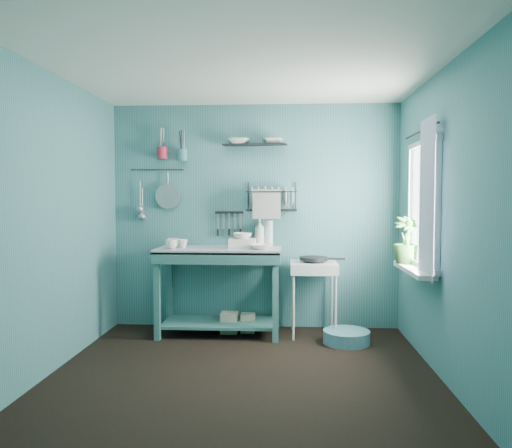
# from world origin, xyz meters

# --- Properties ---
(floor) EXTENTS (3.20, 3.20, 0.00)m
(floor) POSITION_xyz_m (0.00, 0.00, 0.00)
(floor) COLOR black
(floor) RESTS_ON ground
(ceiling) EXTENTS (3.20, 3.20, 0.00)m
(ceiling) POSITION_xyz_m (0.00, 0.00, 2.50)
(ceiling) COLOR silver
(ceiling) RESTS_ON ground
(wall_back) EXTENTS (3.20, 0.00, 3.20)m
(wall_back) POSITION_xyz_m (0.00, 1.50, 1.25)
(wall_back) COLOR #376F71
(wall_back) RESTS_ON ground
(wall_front) EXTENTS (3.20, 0.00, 3.20)m
(wall_front) POSITION_xyz_m (0.00, -1.50, 1.25)
(wall_front) COLOR #376F71
(wall_front) RESTS_ON ground
(wall_left) EXTENTS (0.00, 3.00, 3.00)m
(wall_left) POSITION_xyz_m (-1.60, 0.00, 1.25)
(wall_left) COLOR #376F71
(wall_left) RESTS_ON ground
(wall_right) EXTENTS (0.00, 3.00, 3.00)m
(wall_right) POSITION_xyz_m (1.60, 0.00, 1.25)
(wall_right) COLOR #376F71
(wall_right) RESTS_ON ground
(work_counter) EXTENTS (1.37, 0.79, 0.93)m
(work_counter) POSITION_xyz_m (-0.36, 1.17, 0.46)
(work_counter) COLOR #306561
(work_counter) RESTS_ON floor
(mug_left) EXTENTS (0.12, 0.12, 0.10)m
(mug_left) POSITION_xyz_m (-0.84, 1.01, 0.98)
(mug_left) COLOR silver
(mug_left) RESTS_ON work_counter
(mug_mid) EXTENTS (0.14, 0.14, 0.09)m
(mug_mid) POSITION_xyz_m (-0.74, 1.11, 0.98)
(mug_mid) COLOR silver
(mug_mid) RESTS_ON work_counter
(mug_right) EXTENTS (0.17, 0.17, 0.10)m
(mug_right) POSITION_xyz_m (-0.86, 1.17, 0.98)
(mug_right) COLOR silver
(mug_right) RESTS_ON work_counter
(wash_tub) EXTENTS (0.28, 0.22, 0.10)m
(wash_tub) POSITION_xyz_m (-0.11, 1.15, 0.98)
(wash_tub) COLOR silver
(wash_tub) RESTS_ON work_counter
(tub_bowl) EXTENTS (0.20, 0.19, 0.06)m
(tub_bowl) POSITION_xyz_m (-0.11, 1.15, 1.06)
(tub_bowl) COLOR silver
(tub_bowl) RESTS_ON wash_tub
(soap_bottle) EXTENTS (0.12, 0.12, 0.30)m
(soap_bottle) POSITION_xyz_m (0.06, 1.37, 1.08)
(soap_bottle) COLOR silver
(soap_bottle) RESTS_ON work_counter
(water_bottle) EXTENTS (0.09, 0.09, 0.28)m
(water_bottle) POSITION_xyz_m (0.16, 1.39, 1.07)
(water_bottle) COLOR silver
(water_bottle) RESTS_ON work_counter
(counter_bowl) EXTENTS (0.22, 0.22, 0.05)m
(counter_bowl) POSITION_xyz_m (0.09, 1.02, 0.96)
(counter_bowl) COLOR silver
(counter_bowl) RESTS_ON work_counter
(hotplate_stand) EXTENTS (0.57, 0.57, 0.78)m
(hotplate_stand) POSITION_xyz_m (0.64, 1.18, 0.39)
(hotplate_stand) COLOR silver
(hotplate_stand) RESTS_ON floor
(frying_pan) EXTENTS (0.30, 0.30, 0.03)m
(frying_pan) POSITION_xyz_m (0.64, 1.18, 0.82)
(frying_pan) COLOR black
(frying_pan) RESTS_ON hotplate_stand
(knife_strip) EXTENTS (0.32, 0.04, 0.03)m
(knife_strip) POSITION_xyz_m (-0.29, 1.47, 1.29)
(knife_strip) COLOR black
(knife_strip) RESTS_ON wall_back
(dish_rack) EXTENTS (0.57, 0.28, 0.32)m
(dish_rack) POSITION_xyz_m (0.19, 1.37, 1.48)
(dish_rack) COLOR black
(dish_rack) RESTS_ON wall_back
(upper_shelf) EXTENTS (0.72, 0.26, 0.01)m
(upper_shelf) POSITION_xyz_m (0.00, 1.40, 2.04)
(upper_shelf) COLOR black
(upper_shelf) RESTS_ON wall_back
(shelf_bowl_left) EXTENTS (0.27, 0.27, 0.06)m
(shelf_bowl_left) POSITION_xyz_m (-0.18, 1.40, 2.07)
(shelf_bowl_left) COLOR silver
(shelf_bowl_left) RESTS_ON upper_shelf
(shelf_bowl_right) EXTENTS (0.24, 0.24, 0.06)m
(shelf_bowl_right) POSITION_xyz_m (0.20, 1.40, 2.02)
(shelf_bowl_right) COLOR silver
(shelf_bowl_right) RESTS_ON upper_shelf
(utensil_cup_magenta) EXTENTS (0.11, 0.11, 0.13)m
(utensil_cup_magenta) POSITION_xyz_m (-1.03, 1.42, 1.96)
(utensil_cup_magenta) COLOR #AA1F39
(utensil_cup_magenta) RESTS_ON wall_back
(utensil_cup_teal) EXTENTS (0.11, 0.11, 0.13)m
(utensil_cup_teal) POSITION_xyz_m (-0.80, 1.42, 1.93)
(utensil_cup_teal) COLOR #397677
(utensil_cup_teal) RESTS_ON wall_back
(colander) EXTENTS (0.28, 0.03, 0.28)m
(colander) POSITION_xyz_m (-0.98, 1.45, 1.48)
(colander) COLOR #9A9DA2
(colander) RESTS_ON wall_back
(ladle_outer) EXTENTS (0.01, 0.01, 0.30)m
(ladle_outer) POSITION_xyz_m (-1.30, 1.46, 1.50)
(ladle_outer) COLOR #9A9DA2
(ladle_outer) RESTS_ON wall_back
(ladle_inner) EXTENTS (0.01, 0.01, 0.30)m
(ladle_inner) POSITION_xyz_m (-1.28, 1.46, 1.42)
(ladle_inner) COLOR #9A9DA2
(ladle_inner) RESTS_ON wall_back
(hook_rail) EXTENTS (0.60, 0.01, 0.01)m
(hook_rail) POSITION_xyz_m (-1.10, 1.47, 1.78)
(hook_rail) COLOR black
(hook_rail) RESTS_ON wall_back
(window_glass) EXTENTS (0.00, 1.10, 1.10)m
(window_glass) POSITION_xyz_m (1.59, 0.45, 1.40)
(window_glass) COLOR white
(window_glass) RESTS_ON wall_right
(windowsill) EXTENTS (0.16, 0.95, 0.04)m
(windowsill) POSITION_xyz_m (1.50, 0.45, 0.81)
(windowsill) COLOR silver
(windowsill) RESTS_ON wall_right
(curtain) EXTENTS (0.00, 1.35, 1.35)m
(curtain) POSITION_xyz_m (1.52, 0.15, 1.45)
(curtain) COLOR silver
(curtain) RESTS_ON wall_right
(curtain_rod) EXTENTS (0.02, 1.05, 0.02)m
(curtain_rod) POSITION_xyz_m (1.54, 0.45, 2.05)
(curtain_rod) COLOR black
(curtain_rod) RESTS_ON wall_right
(potted_plant) EXTENTS (0.26, 0.26, 0.46)m
(potted_plant) POSITION_xyz_m (1.50, 0.75, 1.06)
(potted_plant) COLOR #2B5E25
(potted_plant) RESTS_ON windowsill
(storage_tin_large) EXTENTS (0.18, 0.18, 0.22)m
(storage_tin_large) POSITION_xyz_m (-0.26, 1.22, 0.11)
(storage_tin_large) COLOR gray
(storage_tin_large) RESTS_ON floor
(storage_tin_small) EXTENTS (0.15, 0.15, 0.20)m
(storage_tin_small) POSITION_xyz_m (-0.06, 1.25, 0.10)
(storage_tin_small) COLOR gray
(storage_tin_small) RESTS_ON floor
(floor_basin) EXTENTS (0.47, 0.47, 0.13)m
(floor_basin) POSITION_xyz_m (0.96, 0.89, 0.07)
(floor_basin) COLOR teal
(floor_basin) RESTS_ON floor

